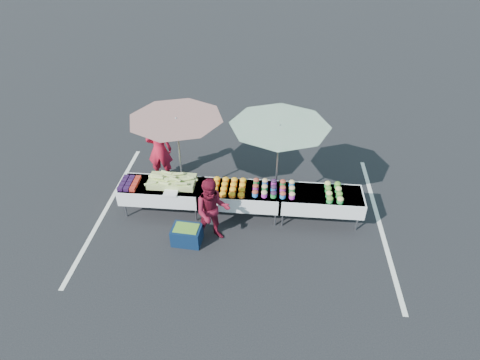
# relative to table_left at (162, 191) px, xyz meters

# --- Properties ---
(ground) EXTENTS (80.00, 80.00, 0.00)m
(ground) POSITION_rel_table_left_xyz_m (1.80, 0.00, -0.58)
(ground) COLOR black
(stripe_left) EXTENTS (0.10, 5.00, 0.00)m
(stripe_left) POSITION_rel_table_left_xyz_m (-1.40, 0.00, -0.58)
(stripe_left) COLOR silver
(stripe_left) RESTS_ON ground
(stripe_right) EXTENTS (0.10, 5.00, 0.00)m
(stripe_right) POSITION_rel_table_left_xyz_m (5.00, 0.00, -0.58)
(stripe_right) COLOR silver
(stripe_right) RESTS_ON ground
(table_left) EXTENTS (1.86, 0.81, 0.75)m
(table_left) POSITION_rel_table_left_xyz_m (0.00, 0.00, 0.00)
(table_left) COLOR white
(table_left) RESTS_ON ground
(table_center) EXTENTS (1.86, 0.81, 0.75)m
(table_center) POSITION_rel_table_left_xyz_m (1.80, 0.00, 0.00)
(table_center) COLOR white
(table_center) RESTS_ON ground
(table_right) EXTENTS (1.86, 0.81, 0.75)m
(table_right) POSITION_rel_table_left_xyz_m (3.60, 0.00, 0.00)
(table_right) COLOR white
(table_right) RESTS_ON ground
(berry_punnets) EXTENTS (0.40, 0.54, 0.08)m
(berry_punnets) POSITION_rel_table_left_xyz_m (-0.71, -0.06, 0.21)
(berry_punnets) COLOR black
(berry_punnets) RESTS_ON table_left
(corn_pile) EXTENTS (1.16, 0.57, 0.26)m
(corn_pile) POSITION_rel_table_left_xyz_m (0.25, 0.05, 0.26)
(corn_pile) COLOR #AEC062
(corn_pile) RESTS_ON table_left
(plastic_bags) EXTENTS (0.30, 0.25, 0.05)m
(plastic_bags) POSITION_rel_table_left_xyz_m (0.30, -0.30, 0.19)
(plastic_bags) COLOR white
(plastic_bags) RESTS_ON table_left
(carrot_bowls) EXTENTS (0.75, 0.69, 0.11)m
(carrot_bowls) POSITION_rel_table_left_xyz_m (1.55, -0.01, 0.22)
(carrot_bowls) COLOR orange
(carrot_bowls) RESTS_ON table_center
(potato_cups) EXTENTS (0.94, 0.58, 0.16)m
(potato_cups) POSITION_rel_table_left_xyz_m (2.55, 0.00, 0.25)
(potato_cups) COLOR blue
(potato_cups) RESTS_ON table_right
(bean_baskets) EXTENTS (0.36, 0.68, 0.15)m
(bean_baskets) POSITION_rel_table_left_xyz_m (3.86, -0.01, 0.24)
(bean_baskets) COLOR #238C38
(bean_baskets) RESTS_ON table_right
(vendor) EXTENTS (0.65, 0.44, 1.73)m
(vendor) POSITION_rel_table_left_xyz_m (-0.36, 1.30, 0.28)
(vendor) COLOR red
(vendor) RESTS_ON ground
(customer) EXTENTS (0.87, 0.74, 1.54)m
(customer) POSITION_rel_table_left_xyz_m (1.30, -0.82, 0.19)
(customer) COLOR maroon
(customer) RESTS_ON ground
(umbrella_left) EXTENTS (2.27, 2.27, 2.16)m
(umbrella_left) POSITION_rel_table_left_xyz_m (0.34, 0.60, 1.38)
(umbrella_left) COLOR black
(umbrella_left) RESTS_ON ground
(umbrella_right) EXTENTS (2.21, 2.21, 2.21)m
(umbrella_right) POSITION_rel_table_left_xyz_m (2.60, 0.40, 1.42)
(umbrella_right) COLOR black
(umbrella_right) RESTS_ON ground
(storage_bin) EXTENTS (0.65, 0.49, 0.40)m
(storage_bin) POSITION_rel_table_left_xyz_m (0.75, -0.99, -0.37)
(storage_bin) COLOR #0C1F3D
(storage_bin) RESTS_ON ground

